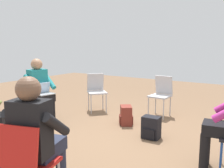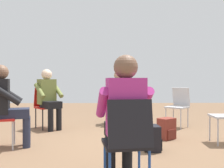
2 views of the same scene
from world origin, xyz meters
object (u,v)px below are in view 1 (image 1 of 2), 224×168
chair_southeast (96,89)px  backpack_by_empty_chair (126,116)px  chair_north (27,162)px  person_with_laptop (40,87)px  chair_east (36,96)px  chair_south (161,93)px  person_in_black (37,134)px  backpack_near_laptop_user (151,129)px

chair_southeast → backpack_by_empty_chair: (-1.08, 0.52, -0.34)m
chair_north → person_with_laptop: size_ratio=0.69×
chair_east → backpack_by_empty_chair: chair_east is taller
chair_east → chair_north: size_ratio=1.00×
chair_south → chair_southeast: (1.40, 0.41, 0.00)m
person_in_black → chair_south: bearing=76.6°
chair_east → chair_north: bearing=60.4°
person_in_black → backpack_by_empty_chair: bearing=84.8°
person_with_laptop → backpack_near_laptop_user: 2.26m
person_with_laptop → backpack_by_empty_chair: 1.74m
chair_south → chair_east: 2.56m
chair_south → person_in_black: size_ratio=0.69×
chair_southeast → chair_south: bearing=148.4°
chair_south → backpack_by_empty_chair: bearing=73.4°
chair_southeast → backpack_by_empty_chair: bearing=106.6°
chair_east → chair_southeast: bearing=168.1°
chair_south → person_in_black: person_in_black is taller
backpack_by_empty_chair → chair_east: bearing=24.1°
chair_south → person_with_laptop: (1.79, 1.69, 0.20)m
chair_east → person_with_laptop: person_with_laptop is taller
chair_south → person_with_laptop: person_with_laptop is taller
chair_north → chair_southeast: size_ratio=1.00×
chair_south → backpack_by_empty_chair: (0.32, 0.92, -0.34)m
chair_south → backpack_by_empty_chair: chair_south is taller
chair_southeast → person_in_black: (-1.57, 3.02, 0.20)m
chair_east → backpack_near_laptop_user: chair_east is taller
person_in_black → person_with_laptop: bearing=122.3°
chair_east → chair_north: (-2.17, 1.93, 0.00)m
chair_east → chair_north: same height
chair_north → backpack_by_empty_chair: bearing=85.2°
chair_south → chair_east: size_ratio=1.00×
backpack_near_laptop_user → backpack_by_empty_chair: bearing=-28.6°
chair_southeast → backpack_near_laptop_user: chair_southeast is taller
chair_east → person_with_laptop: (-0.17, 0.04, 0.20)m
chair_southeast → backpack_near_laptop_user: size_ratio=2.36×
backpack_near_laptop_user → person_with_laptop: bearing=10.3°
chair_southeast → backpack_by_empty_chair: 1.24m
person_in_black → backpack_near_laptop_user: person_in_black is taller
chair_east → person_with_laptop: bearing=90.0°
chair_south → backpack_by_empty_chair: 1.04m
person_with_laptop → backpack_near_laptop_user: bearing=112.4°
chair_southeast → person_in_black: person_in_black is taller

